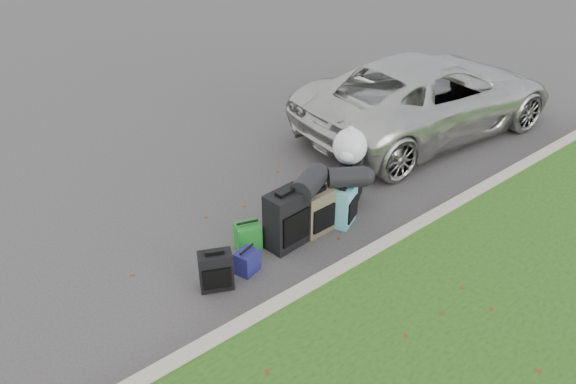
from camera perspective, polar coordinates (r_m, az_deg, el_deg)
ground at (r=7.53m, az=1.56°, el=-3.94°), size 120.00×120.00×0.00m
curb at (r=6.92m, az=7.06°, el=-7.05°), size 120.00×0.18×0.15m
suv at (r=10.32m, az=14.10°, el=9.51°), size 5.13×2.70×1.38m
suitcase_small_black at (r=6.53m, az=-7.33°, el=-7.92°), size 0.44×0.36×0.48m
suitcase_large_black_left at (r=7.06m, az=-0.15°, el=-2.80°), size 0.56×0.36×0.77m
suitcase_olive at (r=7.36m, az=2.89°, el=-2.02°), size 0.45×0.29×0.61m
suitcase_teal at (r=7.57m, az=5.71°, el=-1.35°), size 0.46×0.38×0.56m
suitcase_large_black_right at (r=7.99m, az=6.27°, el=0.90°), size 0.51×0.46×0.66m
tote_green at (r=7.14m, az=-4.09°, el=-4.52°), size 0.37×0.33×0.35m
tote_navy at (r=6.78m, az=-4.17°, el=-7.06°), size 0.32×0.28×0.29m
duffel_left at (r=7.08m, az=2.18°, el=0.89°), size 0.64×0.51×0.30m
duffel_right at (r=7.37m, az=5.99°, el=1.49°), size 0.56×0.50×0.28m
trash_bag at (r=7.73m, az=6.32°, el=4.63°), size 0.49×0.49×0.49m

